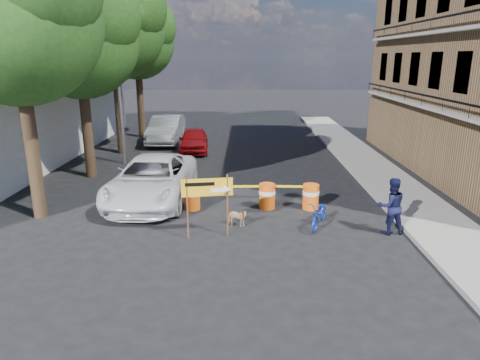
{
  "coord_description": "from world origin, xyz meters",
  "views": [
    {
      "loc": [
        0.07,
        -11.48,
        5.2
      ],
      "look_at": [
        -0.07,
        2.02,
        1.3
      ],
      "focal_mm": 32.0,
      "sensor_mm": 36.0,
      "label": 1
    }
  ],
  "objects_px": {
    "detour_sign": "(214,192)",
    "bicycle": "(320,202)",
    "barrel_mid_left": "(192,196)",
    "sedan_silver": "(166,129)",
    "barrel_far_right": "(311,196)",
    "barrel_far_left": "(148,197)",
    "pedestrian": "(391,206)",
    "sedan_red": "(194,140)",
    "dog": "(237,218)",
    "barrel_mid_right": "(267,196)",
    "suv_white": "(152,180)"
  },
  "relations": [
    {
      "from": "dog",
      "to": "sedan_red",
      "type": "bearing_deg",
      "value": 35.14
    },
    {
      "from": "barrel_mid_left",
      "to": "barrel_far_right",
      "type": "bearing_deg",
      "value": 1.09
    },
    {
      "from": "barrel_far_left",
      "to": "barrel_mid_left",
      "type": "bearing_deg",
      "value": 3.24
    },
    {
      "from": "detour_sign",
      "to": "barrel_far_right",
      "type": "bearing_deg",
      "value": 28.44
    },
    {
      "from": "barrel_mid_right",
      "to": "detour_sign",
      "type": "bearing_deg",
      "value": -123.68
    },
    {
      "from": "detour_sign",
      "to": "sedan_red",
      "type": "distance_m",
      "value": 12.22
    },
    {
      "from": "barrel_mid_right",
      "to": "sedan_silver",
      "type": "distance_m",
      "value": 13.35
    },
    {
      "from": "barrel_mid_right",
      "to": "barrel_mid_left",
      "type": "bearing_deg",
      "value": -177.23
    },
    {
      "from": "pedestrian",
      "to": "sedan_silver",
      "type": "height_order",
      "value": "pedestrian"
    },
    {
      "from": "dog",
      "to": "sedan_silver",
      "type": "relative_size",
      "value": 0.14
    },
    {
      "from": "dog",
      "to": "suv_white",
      "type": "xyz_separation_m",
      "value": [
        -3.2,
        2.55,
        0.51
      ]
    },
    {
      "from": "barrel_far_left",
      "to": "barrel_far_right",
      "type": "height_order",
      "value": "same"
    },
    {
      "from": "barrel_mid_right",
      "to": "barrel_far_right",
      "type": "bearing_deg",
      "value": -1.82
    },
    {
      "from": "barrel_far_right",
      "to": "sedan_red",
      "type": "xyz_separation_m",
      "value": [
        -5.22,
        9.55,
        0.2
      ]
    },
    {
      "from": "barrel_far_right",
      "to": "bicycle",
      "type": "distance_m",
      "value": 1.7
    },
    {
      "from": "barrel_far_left",
      "to": "bicycle",
      "type": "xyz_separation_m",
      "value": [
        5.75,
        -1.5,
        0.37
      ]
    },
    {
      "from": "bicycle",
      "to": "suv_white",
      "type": "height_order",
      "value": "bicycle"
    },
    {
      "from": "barrel_far_left",
      "to": "detour_sign",
      "type": "height_order",
      "value": "detour_sign"
    },
    {
      "from": "bicycle",
      "to": "sedan_red",
      "type": "relative_size",
      "value": 0.43
    },
    {
      "from": "detour_sign",
      "to": "dog",
      "type": "height_order",
      "value": "detour_sign"
    },
    {
      "from": "sedan_silver",
      "to": "detour_sign",
      "type": "bearing_deg",
      "value": -74.78
    },
    {
      "from": "sedan_red",
      "to": "bicycle",
      "type": "bearing_deg",
      "value": -69.12
    },
    {
      "from": "detour_sign",
      "to": "bicycle",
      "type": "bearing_deg",
      "value": 4.98
    },
    {
      "from": "detour_sign",
      "to": "pedestrian",
      "type": "height_order",
      "value": "detour_sign"
    },
    {
      "from": "barrel_mid_left",
      "to": "barrel_far_right",
      "type": "height_order",
      "value": "same"
    },
    {
      "from": "barrel_mid_right",
      "to": "dog",
      "type": "bearing_deg",
      "value": -121.34
    },
    {
      "from": "barrel_far_left",
      "to": "pedestrian",
      "type": "bearing_deg",
      "value": -14.36
    },
    {
      "from": "barrel_far_right",
      "to": "detour_sign",
      "type": "relative_size",
      "value": 0.47
    },
    {
      "from": "bicycle",
      "to": "sedan_silver",
      "type": "distance_m",
      "value": 15.58
    },
    {
      "from": "barrel_mid_left",
      "to": "barrel_far_right",
      "type": "relative_size",
      "value": 1.0
    },
    {
      "from": "suv_white",
      "to": "sedan_silver",
      "type": "bearing_deg",
      "value": 99.31
    },
    {
      "from": "barrel_mid_right",
      "to": "barrel_far_right",
      "type": "xyz_separation_m",
      "value": [
        1.54,
        -0.05,
        0.0
      ]
    },
    {
      "from": "barrel_mid_left",
      "to": "sedan_silver",
      "type": "distance_m",
      "value": 12.58
    },
    {
      "from": "detour_sign",
      "to": "suv_white",
      "type": "bearing_deg",
      "value": 117.97
    },
    {
      "from": "pedestrian",
      "to": "sedan_red",
      "type": "height_order",
      "value": "pedestrian"
    },
    {
      "from": "barrel_far_left",
      "to": "barrel_far_right",
      "type": "bearing_deg",
      "value": 1.66
    },
    {
      "from": "detour_sign",
      "to": "sedan_red",
      "type": "height_order",
      "value": "detour_sign"
    },
    {
      "from": "sedan_red",
      "to": "barrel_far_left",
      "type": "bearing_deg",
      "value": -97.18
    },
    {
      "from": "barrel_mid_left",
      "to": "bicycle",
      "type": "xyz_separation_m",
      "value": [
        4.22,
        -1.58,
        0.37
      ]
    },
    {
      "from": "pedestrian",
      "to": "sedan_red",
      "type": "relative_size",
      "value": 0.45
    },
    {
      "from": "detour_sign",
      "to": "sedan_red",
      "type": "xyz_separation_m",
      "value": [
        -2.0,
        12.03,
        -0.75
      ]
    },
    {
      "from": "barrel_far_right",
      "to": "detour_sign",
      "type": "height_order",
      "value": "detour_sign"
    },
    {
      "from": "barrel_mid_left",
      "to": "suv_white",
      "type": "xyz_separation_m",
      "value": [
        -1.59,
        0.97,
        0.34
      ]
    },
    {
      "from": "pedestrian",
      "to": "dog",
      "type": "bearing_deg",
      "value": -12.7
    },
    {
      "from": "barrel_mid_right",
      "to": "barrel_far_right",
      "type": "height_order",
      "value": "same"
    },
    {
      "from": "barrel_far_left",
      "to": "dog",
      "type": "relative_size",
      "value": 1.28
    },
    {
      "from": "barrel_far_right",
      "to": "pedestrian",
      "type": "xyz_separation_m",
      "value": [
        2.08,
        -2.16,
        0.41
      ]
    },
    {
      "from": "detour_sign",
      "to": "suv_white",
      "type": "xyz_separation_m",
      "value": [
        -2.55,
        3.37,
        -0.61
      ]
    },
    {
      "from": "barrel_mid_right",
      "to": "sedan_silver",
      "type": "xyz_separation_m",
      "value": [
        -5.68,
        12.07,
        0.37
      ]
    },
    {
      "from": "barrel_mid_right",
      "to": "dog",
      "type": "xyz_separation_m",
      "value": [
        -1.04,
        -1.71,
        -0.17
      ]
    }
  ]
}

